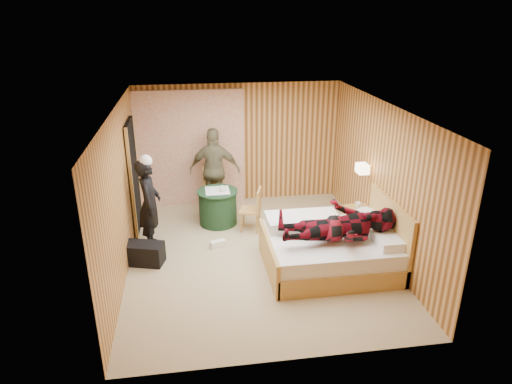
{
  "coord_description": "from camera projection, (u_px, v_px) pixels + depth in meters",
  "views": [
    {
      "loc": [
        -1.01,
        -6.66,
        3.87
      ],
      "look_at": [
        0.03,
        0.26,
        1.05
      ],
      "focal_mm": 32.0,
      "sensor_mm": 36.0,
      "label": 1
    }
  ],
  "objects": [
    {
      "name": "woman_standing",
      "position": [
        150.0,
        204.0,
        7.71
      ],
      "size": [
        0.4,
        0.59,
        1.59
      ],
      "primitive_type": "imported",
      "rotation": [
        0.0,
        0.0,
        1.54
      ],
      "color": "black",
      "rests_on": "floor"
    },
    {
      "name": "ceiling",
      "position": [
        257.0,
        108.0,
        6.76
      ],
      "size": [
        4.2,
        5.0,
        0.01
      ],
      "primitive_type": "cube",
      "color": "white",
      "rests_on": "wall_back"
    },
    {
      "name": "sneaker_left",
      "position": [
        220.0,
        221.0,
        8.8
      ],
      "size": [
        0.27,
        0.15,
        0.11
      ],
      "primitive_type": "cube",
      "rotation": [
        0.0,
        0.0,
        0.17
      ],
      "color": "white",
      "rests_on": "floor"
    },
    {
      "name": "duffel_bag",
      "position": [
        144.0,
        253.0,
        7.4
      ],
      "size": [
        0.69,
        0.49,
        0.35
      ],
      "primitive_type": "cube",
      "rotation": [
        0.0,
        0.0,
        -0.28
      ],
      "color": "black",
      "rests_on": "floor"
    },
    {
      "name": "cup_nightstand",
      "position": [
        358.0,
        205.0,
        8.09
      ],
      "size": [
        0.13,
        0.13,
        0.09
      ],
      "primitive_type": "imported",
      "rotation": [
        0.0,
        0.0,
        -0.4
      ],
      "color": "white",
      "rests_on": "nightstand"
    },
    {
      "name": "chair_far",
      "position": [
        214.0,
        186.0,
        9.22
      ],
      "size": [
        0.51,
        0.51,
        0.93
      ],
      "rotation": [
        0.0,
        0.0,
        0.24
      ],
      "color": "#DBAD59",
      "rests_on": "floor"
    },
    {
      "name": "nightstand",
      "position": [
        359.0,
        225.0,
        8.09
      ],
      "size": [
        0.45,
        0.61,
        0.59
      ],
      "color": "#DBAD59",
      "rests_on": "floor"
    },
    {
      "name": "cup_table",
      "position": [
        223.0,
        189.0,
        8.55
      ],
      "size": [
        0.15,
        0.15,
        0.1
      ],
      "primitive_type": "imported",
      "rotation": [
        0.0,
        0.0,
        -0.31
      ],
      "color": "white",
      "rests_on": "round_table"
    },
    {
      "name": "wall_lamp",
      "position": [
        363.0,
        169.0,
        7.89
      ],
      "size": [
        0.26,
        0.24,
        0.16
      ],
      "color": "gold",
      "rests_on": "wall_right"
    },
    {
      "name": "man_on_bed",
      "position": [
        340.0,
        217.0,
        6.82
      ],
      "size": [
        0.86,
        0.67,
        1.77
      ],
      "primitive_type": "imported",
      "rotation": [
        0.0,
        1.57,
        0.0
      ],
      "color": "maroon",
      "rests_on": "bed"
    },
    {
      "name": "sneaker_right",
      "position": [
        218.0,
        244.0,
        7.95
      ],
      "size": [
        0.29,
        0.19,
        0.12
      ],
      "primitive_type": "cube",
      "rotation": [
        0.0,
        0.0,
        0.31
      ],
      "color": "white",
      "rests_on": "floor"
    },
    {
      "name": "wall_back",
      "position": [
        239.0,
        144.0,
        9.52
      ],
      "size": [
        4.2,
        0.02,
        2.5
      ],
      "primitive_type": "cube",
      "color": "#DB9D54",
      "rests_on": "floor"
    },
    {
      "name": "man_at_table",
      "position": [
        215.0,
        170.0,
        9.13
      ],
      "size": [
        1.07,
        0.58,
        1.72
      ],
      "primitive_type": "imported",
      "rotation": [
        0.0,
        0.0,
        2.98
      ],
      "color": "#6B6647",
      "rests_on": "floor"
    },
    {
      "name": "doorway",
      "position": [
        134.0,
        177.0,
        8.32
      ],
      "size": [
        0.06,
        0.9,
        2.05
      ],
      "primitive_type": "cube",
      "color": "black",
      "rests_on": "floor"
    },
    {
      "name": "wall_right",
      "position": [
        382.0,
        180.0,
        7.52
      ],
      "size": [
        0.02,
        5.0,
        2.5
      ],
      "primitive_type": "cube",
      "color": "#DB9D54",
      "rests_on": "floor"
    },
    {
      "name": "chair_near",
      "position": [
        254.0,
        207.0,
        8.41
      ],
      "size": [
        0.47,
        0.47,
        0.82
      ],
      "rotation": [
        0.0,
        0.0,
        -1.88
      ],
      "color": "#DBAD59",
      "rests_on": "floor"
    },
    {
      "name": "book_lower",
      "position": [
        361.0,
        211.0,
        7.94
      ],
      "size": [
        0.22,
        0.26,
        0.02
      ],
      "primitive_type": "imported",
      "rotation": [
        0.0,
        0.0,
        0.28
      ],
      "color": "white",
      "rests_on": "nightstand"
    },
    {
      "name": "curtain",
      "position": [
        191.0,
        149.0,
        9.34
      ],
      "size": [
        2.2,
        0.08,
        2.4
      ],
      "primitive_type": "cube",
      "color": "beige",
      "rests_on": "floor"
    },
    {
      "name": "wall_left",
      "position": [
        121.0,
        194.0,
        6.94
      ],
      "size": [
        0.02,
        5.0,
        2.5
      ],
      "primitive_type": "cube",
      "color": "#DB9D54",
      "rests_on": "floor"
    },
    {
      "name": "book_upper",
      "position": [
        361.0,
        210.0,
        7.93
      ],
      "size": [
        0.19,
        0.24,
        0.02
      ],
      "primitive_type": "imported",
      "rotation": [
        0.0,
        0.0,
        -0.1
      ],
      "color": "white",
      "rests_on": "nightstand"
    },
    {
      "name": "round_table",
      "position": [
        218.0,
        207.0,
        8.73
      ],
      "size": [
        0.77,
        0.77,
        0.68
      ],
      "color": "#1C3D21",
      "rests_on": "floor"
    },
    {
      "name": "bed",
      "position": [
        331.0,
        248.0,
        7.27
      ],
      "size": [
        2.02,
        1.59,
        1.09
      ],
      "color": "#DBAD59",
      "rests_on": "floor"
    },
    {
      "name": "floor",
      "position": [
        257.0,
        255.0,
        7.7
      ],
      "size": [
        4.2,
        5.0,
        0.01
      ],
      "primitive_type": "cube",
      "color": "tan",
      "rests_on": "ground"
    }
  ]
}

